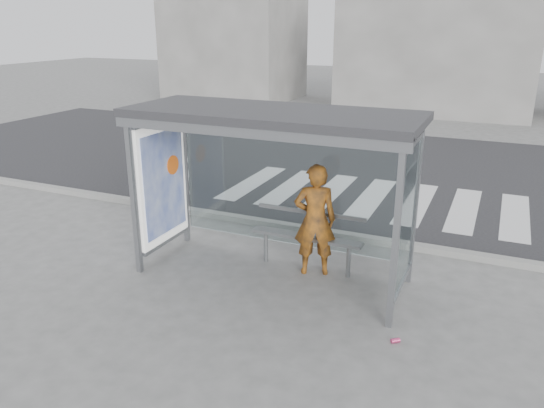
{
  "coord_description": "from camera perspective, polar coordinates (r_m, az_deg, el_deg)",
  "views": [
    {
      "loc": [
        3.04,
        -6.88,
        3.81
      ],
      "look_at": [
        -0.08,
        0.2,
        1.13
      ],
      "focal_mm": 35.0,
      "sensor_mm": 36.0,
      "label": 1
    }
  ],
  "objects": [
    {
      "name": "ground",
      "position": [
        8.43,
        -0.04,
        -7.77
      ],
      "size": [
        80.0,
        80.0,
        0.0
      ],
      "primitive_type": "plane",
      "color": "#626260",
      "rests_on": "ground"
    },
    {
      "name": "person",
      "position": [
        8.22,
        4.64,
        -1.73
      ],
      "size": [
        0.77,
        0.64,
        1.79
      ],
      "primitive_type": "imported",
      "rotation": [
        0.0,
        0.0,
        3.52
      ],
      "color": "#C44312",
      "rests_on": "ground"
    },
    {
      "name": "soda_can",
      "position": [
        7.01,
        13.13,
        -14.11
      ],
      "size": [
        0.12,
        0.12,
        0.06
      ],
      "primitive_type": "cylinder",
      "rotation": [
        0.0,
        1.57,
        0.65
      ],
      "color": "#F04683",
      "rests_on": "ground"
    },
    {
      "name": "curb",
      "position": [
        10.06,
        4.46,
        -2.85
      ],
      "size": [
        30.0,
        0.18,
        0.12
      ],
      "primitive_type": "cube",
      "color": "gray",
      "rests_on": "ground"
    },
    {
      "name": "bus_shelter",
      "position": [
        7.95,
        -2.33,
        5.78
      ],
      "size": [
        4.25,
        1.65,
        2.62
      ],
      "color": "gray",
      "rests_on": "ground"
    },
    {
      "name": "building_left",
      "position": [
        28.1,
        -4.03,
        17.4
      ],
      "size": [
        6.0,
        5.0,
        6.0
      ],
      "primitive_type": "cube",
      "color": "slate",
      "rests_on": "ground"
    },
    {
      "name": "road",
      "position": [
        14.71,
        11.08,
        3.74
      ],
      "size": [
        30.0,
        10.0,
        0.01
      ],
      "primitive_type": "cube",
      "color": "#232326",
      "rests_on": "ground"
    },
    {
      "name": "building_center",
      "position": [
        25.1,
        17.46,
        15.27
      ],
      "size": [
        8.0,
        5.0,
        5.0
      ],
      "primitive_type": "cube",
      "color": "slate",
      "rests_on": "ground"
    },
    {
      "name": "crosswalk",
      "position": [
        12.27,
        10.66,
        0.66
      ],
      "size": [
        6.55,
        3.0,
        0.0
      ],
      "color": "silver",
      "rests_on": "ground"
    },
    {
      "name": "bench",
      "position": [
        8.49,
        3.77,
        -3.5
      ],
      "size": [
        1.82,
        0.32,
        0.94
      ],
      "color": "slate",
      "rests_on": "ground"
    }
  ]
}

